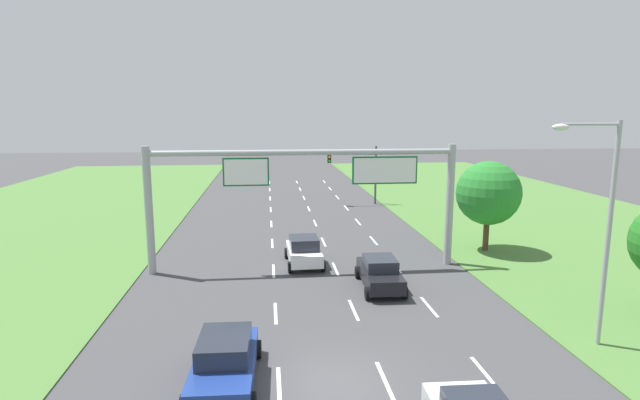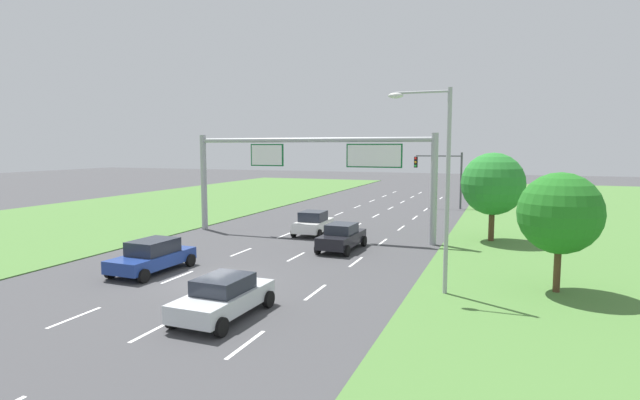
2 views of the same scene
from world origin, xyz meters
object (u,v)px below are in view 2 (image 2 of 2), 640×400
Objects in this scene: sign_gantry at (313,165)px; roadside_tree_mid at (493,184)px; street_lamp at (438,173)px; roadside_tree_near at (560,213)px; car_lead_silver at (342,237)px; car_near_red at (152,256)px; car_far_ahead at (313,223)px; traffic_light_mast at (441,170)px; car_mid_lane at (223,297)px.

sign_gantry is 2.98× the size of roadside_tree_mid.
sign_gantry is at bearing 132.31° from street_lamp.
car_lead_silver is at bearing 155.00° from roadside_tree_near.
sign_gantry is at bearing -168.18° from roadside_tree_mid.
car_near_red is 14.23m from street_lamp.
car_lead_silver is at bearing -144.08° from roadside_tree_mid.
sign_gantry reaches higher than car_far_ahead.
car_lead_silver is at bearing -97.10° from traffic_light_mast.
street_lamp is at bearing -47.69° from sign_gantry.
sign_gantry is 17.00m from roadside_tree_near.
car_lead_silver is at bearing -52.53° from car_far_ahead.
roadside_tree_near is at bearing -34.64° from car_far_ahead.
street_lamp is 1.47× the size of roadside_tree_mid.
traffic_light_mast is (9.93, 31.45, 3.06)m from car_near_red.
street_lamp is 1.67× the size of roadside_tree_near.
car_near_red is 0.89× the size of roadside_tree_near.
street_lamp is (9.71, -10.67, 0.19)m from sign_gantry.
roadside_tree_mid reaches higher than car_mid_lane.
roadside_tree_mid reaches higher than roadside_tree_near.
car_near_red is 0.79× the size of roadside_tree_mid.
car_far_ahead is at bearing 130.86° from car_lead_silver.
traffic_light_mast is 29.57m from roadside_tree_near.
car_near_red is 18.70m from roadside_tree_near.
sign_gantry is 11.80m from roadside_tree_mid.
sign_gantry is 14.43m from street_lamp.
car_lead_silver is 12.65m from roadside_tree_near.
sign_gantry is at bearing -107.37° from traffic_light_mast.
car_far_ahead is 15.74m from street_lamp.
car_far_ahead is (-3.51, 4.31, 0.03)m from car_lead_silver.
car_near_red reaches higher than car_mid_lane.
street_lamp is (13.52, 1.22, 4.27)m from car_near_red.
car_near_red is 13.11m from car_far_ahead.
traffic_light_mast reaches higher than car_mid_lane.
sign_gantry is at bearing 74.13° from car_near_red.
sign_gantry reaches higher than car_mid_lane.
car_lead_silver is (7.05, 8.31, -0.01)m from car_near_red.
traffic_light_mast is (6.12, 19.56, -1.03)m from sign_gantry.
street_lamp is (6.76, 5.68, 4.32)m from car_mid_lane.
sign_gantry is (0.28, -0.73, 4.07)m from car_far_ahead.
roadside_tree_mid is (8.54, 18.75, 2.99)m from car_mid_lane.
car_far_ahead is 0.79× the size of roadside_tree_near.
car_lead_silver is 23.52m from traffic_light_mast.
car_near_red is 8.10m from car_mid_lane.
street_lamp is at bearing -83.23° from traffic_light_mast.
street_lamp reaches higher than car_lead_silver.
roadside_tree_mid reaches higher than car_lead_silver.
car_mid_lane is 20.82m from roadside_tree_mid.
car_lead_silver is at bearing 51.61° from car_near_red.
roadside_tree_mid is (5.38, -17.16, -0.11)m from traffic_light_mast.
roadside_tree_near is at bearing -75.21° from roadside_tree_mid.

